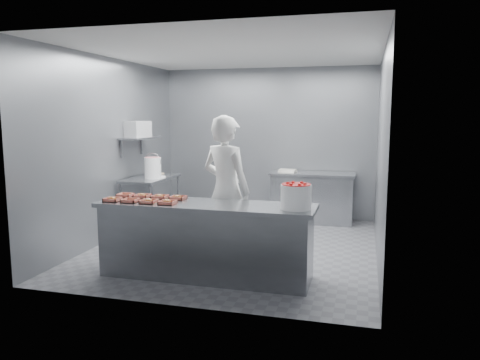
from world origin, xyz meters
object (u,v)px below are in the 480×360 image
strawberry_tub (296,196)px  tray_3 (167,202)px  tray_7 (178,198)px  tray_4 (125,195)px  tray_5 (142,196)px  glaze_bucket (153,167)px  tray_1 (131,200)px  tray_6 (160,197)px  back_counter (312,197)px  service_counter (206,240)px  worker (226,190)px  tray_2 (149,201)px  tray_0 (112,199)px  appliance (137,129)px

strawberry_tub → tray_3: bearing=-176.0°
tray_7 → tray_4: bearing=180.0°
tray_5 → glaze_bucket: glaze_bucket is taller
tray_1 → tray_6: (0.24, 0.31, 0.00)m
tray_7 → back_counter: bearing=67.0°
tray_7 → tray_5: bearing=180.0°
strawberry_tub → tray_5: bearing=174.0°
service_counter → tray_6: bearing=166.5°
tray_1 → worker: worker is taller
tray_2 → worker: size_ratio=0.10×
tray_4 → worker: size_ratio=0.10×
tray_2 → tray_3: bearing=0.0°
tray_5 → glaze_bucket: 1.80m
tray_4 → worker: 1.29m
tray_1 → tray_3: 0.48m
back_counter → tray_2: bearing=-114.5°
tray_1 → tray_5: 0.31m
tray_7 → worker: 0.66m
tray_5 → glaze_bucket: size_ratio=0.45×
service_counter → tray_4: 1.23m
tray_5 → tray_6: size_ratio=1.00×
back_counter → tray_5: size_ratio=8.01×
tray_6 → glaze_bucket: size_ratio=0.45×
tray_7 → strawberry_tub: (1.49, -0.21, 0.13)m
tray_7 → strawberry_tub: size_ratio=0.55×
tray_7 → glaze_bucket: size_ratio=0.45×
tray_3 → strawberry_tub: strawberry_tub is taller
worker → tray_5: bearing=46.1°
tray_0 → tray_1: bearing=0.0°
tray_0 → appliance: (-0.69, 2.02, 0.77)m
service_counter → tray_6: size_ratio=13.88×
tray_3 → tray_6: same height
service_counter → tray_7: size_ratio=13.88×
tray_3 → service_counter: bearing=20.8°
tray_1 → tray_4: size_ratio=1.00×
tray_2 → strawberry_tub: strawberry_tub is taller
tray_6 → glaze_bucket: glaze_bucket is taller
tray_1 → glaze_bucket: (-0.65, 1.98, 0.16)m
tray_3 → tray_4: (-0.72, 0.31, -0.00)m
tray_1 → tray_2: (0.24, -0.00, 0.00)m
tray_6 → tray_7: bearing=0.0°
tray_7 → tray_3: bearing=-90.0°
tray_1 → tray_2: size_ratio=1.00×
service_counter → tray_0: 1.24m
service_counter → tray_2: tray_2 is taller
tray_2 → tray_3: (0.24, 0.00, 0.00)m
back_counter → tray_5: 3.61m
tray_0 → tray_7: 0.79m
tray_7 → glaze_bucket: 2.02m
back_counter → tray_5: (-1.79, -3.09, 0.47)m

